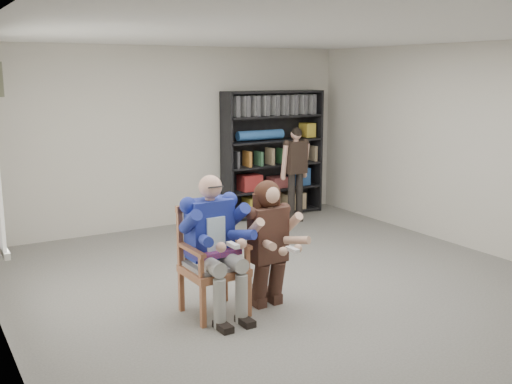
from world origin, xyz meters
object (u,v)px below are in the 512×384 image
kneeling_woman (270,246)px  bookshelf (273,154)px  standing_man (296,175)px  seated_man (214,245)px  armchair (214,261)px

kneeling_woman → bookshelf: bearing=55.9°
bookshelf → standing_man: bookshelf is taller
kneeling_woman → seated_man: bearing=166.6°
standing_man → armchair: bearing=-138.9°
armchair → bookshelf: (2.78, 3.36, 0.50)m
seated_man → bookshelf: 4.37m
bookshelf → standing_man: (0.04, -0.63, -0.27)m
bookshelf → kneeling_woman: bearing=-122.3°
seated_man → bookshelf: size_ratio=0.68×
kneeling_woman → standing_man: 3.63m
armchair → standing_man: size_ratio=0.71×
armchair → bookshelf: bookshelf is taller
armchair → seated_man: (0.00, -0.00, 0.17)m
seated_man → standing_man: bearing=42.3°
bookshelf → standing_man: bearing=-86.4°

